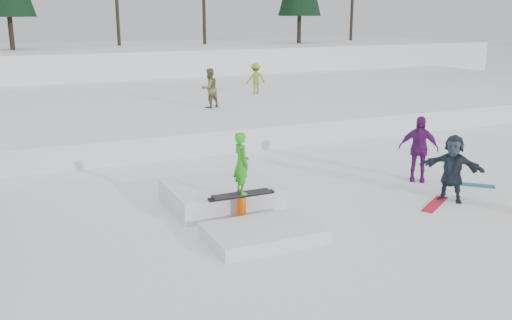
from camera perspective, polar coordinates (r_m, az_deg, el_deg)
name	(u,v)px	position (r m, az deg, el deg)	size (l,w,h in m)	color
ground	(273,231)	(12.70, 1.73, -7.13)	(120.00, 120.00, 0.00)	white
snow_berm	(78,65)	(41.05, -17.41, 9.06)	(60.00, 14.00, 2.40)	white
snow_midrise	(121,107)	(27.42, -13.33, 5.19)	(50.00, 18.00, 0.80)	white
walker_olive	(210,88)	(23.95, -4.67, 7.17)	(0.80, 0.62, 1.64)	brown
walker_ygreen	(256,79)	(28.09, -0.03, 8.14)	(0.95, 0.55, 1.48)	olive
spectator_purple	(418,149)	(16.80, 15.94, 1.10)	(1.10, 0.46, 1.88)	#5E1768
spectator_dark	(452,168)	(15.26, 19.04, -0.79)	(1.60, 0.51, 1.72)	#222C3A
loose_board_red	(435,204)	(15.07, 17.45, -4.22)	(1.40, 0.28, 0.03)	red
loose_board_teal	(468,184)	(17.04, 20.45, -2.31)	(1.40, 0.28, 0.03)	#166078
jib_rail_feature	(232,202)	(13.66, -2.40, -4.19)	(2.60, 4.40, 2.11)	white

